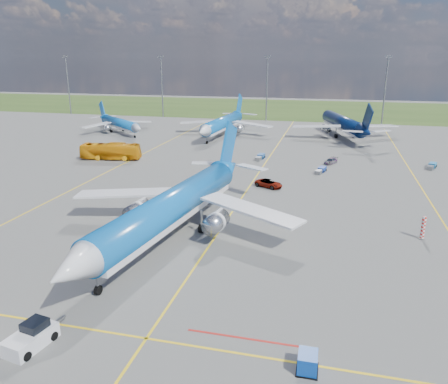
% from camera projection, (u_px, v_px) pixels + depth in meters
% --- Properties ---
extents(ground, '(400.00, 400.00, 0.00)m').
position_uv_depth(ground, '(211.00, 243.00, 54.89)').
color(ground, '#565653').
rests_on(ground, ground).
extents(grass_strip, '(400.00, 80.00, 0.01)m').
position_uv_depth(grass_strip, '(302.00, 109.00, 193.80)').
color(grass_strip, '#2D4719').
rests_on(grass_strip, ground).
extents(taxiway_lines, '(60.25, 160.00, 0.02)m').
position_uv_depth(taxiway_lines, '(252.00, 184.00, 80.50)').
color(taxiway_lines, yellow).
rests_on(taxiway_lines, ground).
extents(floodlight_masts, '(202.20, 0.50, 22.70)m').
position_uv_depth(floodlight_masts, '(324.00, 86.00, 150.70)').
color(floodlight_masts, slate).
rests_on(floodlight_masts, ground).
extents(warning_post, '(0.50, 0.50, 3.00)m').
position_uv_depth(warning_post, '(423.00, 228.00, 55.84)').
color(warning_post, red).
rests_on(warning_post, ground).
extents(bg_jet_nw, '(39.93, 39.01, 8.33)m').
position_uv_depth(bg_jet_nw, '(120.00, 133.00, 133.89)').
color(bg_jet_nw, '#0C5EB3').
rests_on(bg_jet_nw, ground).
extents(bg_jet_nnw, '(33.50, 42.33, 10.52)m').
position_uv_depth(bg_jet_nnw, '(223.00, 136.00, 128.88)').
color(bg_jet_nnw, '#0C5EB3').
rests_on(bg_jet_nnw, ground).
extents(bg_jet_n, '(43.55, 50.20, 11.13)m').
position_uv_depth(bg_jet_n, '(342.00, 136.00, 128.11)').
color(bg_jet_n, '#081A43').
rests_on(bg_jet_n, ground).
extents(main_airliner, '(41.23, 50.65, 12.12)m').
position_uv_depth(main_airliner, '(173.00, 237.00, 56.76)').
color(main_airliner, '#0C5EB3').
rests_on(main_airliner, ground).
extents(pushback_tug, '(2.87, 6.00, 1.99)m').
position_uv_depth(pushback_tug, '(32.00, 337.00, 35.28)').
color(pushback_tug, silver).
rests_on(pushback_tug, ground).
extents(uld_container, '(1.46, 1.82, 1.45)m').
position_uv_depth(uld_container, '(308.00, 362.00, 32.50)').
color(uld_container, '#0B3D9F').
rests_on(uld_container, ground).
extents(apron_bus, '(13.83, 5.40, 3.76)m').
position_uv_depth(apron_bus, '(111.00, 151.00, 98.81)').
color(apron_bus, orange).
rests_on(apron_bus, ground).
extents(service_car_a, '(1.70, 3.87, 1.30)m').
position_uv_depth(service_car_a, '(209.00, 171.00, 86.57)').
color(service_car_a, '#999999').
rests_on(service_car_a, ground).
extents(service_car_b, '(5.60, 4.29, 1.41)m').
position_uv_depth(service_car_b, '(269.00, 183.00, 78.04)').
color(service_car_b, '#999999').
rests_on(service_car_b, ground).
extents(service_car_c, '(3.25, 4.42, 1.19)m').
position_uv_depth(service_car_c, '(331.00, 161.00, 95.13)').
color(service_car_c, '#999999').
rests_on(service_car_c, ground).
extents(baggage_tug_w, '(2.26, 4.44, 0.96)m').
position_uv_depth(baggage_tug_w, '(321.00, 170.00, 88.09)').
color(baggage_tug_w, '#193999').
rests_on(baggage_tug_w, ground).
extents(baggage_tug_c, '(1.65, 4.67, 1.03)m').
position_uv_depth(baggage_tug_c, '(260.00, 157.00, 99.42)').
color(baggage_tug_c, '#194C96').
rests_on(baggage_tug_c, ground).
extents(baggage_tug_e, '(2.70, 4.60, 1.00)m').
position_uv_depth(baggage_tug_e, '(432.00, 166.00, 91.42)').
color(baggage_tug_e, '#1C6DA9').
rests_on(baggage_tug_e, ground).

